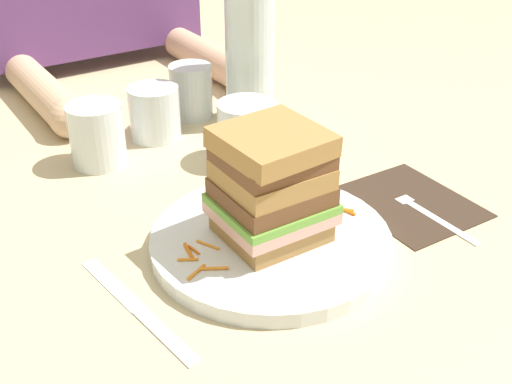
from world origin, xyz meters
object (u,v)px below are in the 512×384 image
(napkin_dark, at_px, (409,202))
(sandwich, at_px, (272,186))
(juice_glass, at_px, (247,134))
(fork, at_px, (423,208))
(empty_tumbler_1, at_px, (191,91))
(empty_tumbler_2, at_px, (97,135))
(main_plate, at_px, (271,241))
(water_bottle, at_px, (250,44))
(knife, at_px, (139,310))
(empty_tumbler_0, at_px, (155,113))

(napkin_dark, bearing_deg, sandwich, 175.35)
(sandwich, relative_size, juice_glass, 1.52)
(fork, bearing_deg, empty_tumbler_1, 102.66)
(empty_tumbler_2, bearing_deg, napkin_dark, -48.42)
(empty_tumbler_2, bearing_deg, empty_tumbler_1, 22.35)
(main_plate, distance_m, empty_tumbler_2, 0.31)
(fork, bearing_deg, water_bottle, 94.11)
(knife, xyz_separation_m, water_bottle, (0.34, 0.33, 0.12))
(napkin_dark, distance_m, empty_tumbler_2, 0.43)
(sandwich, distance_m, knife, 0.19)
(knife, bearing_deg, main_plate, 6.03)
(napkin_dark, xyz_separation_m, empty_tumbler_0, (-0.18, 0.35, 0.04))
(napkin_dark, distance_m, empty_tumbler_1, 0.41)
(main_plate, bearing_deg, juice_glass, 64.11)
(sandwich, xyz_separation_m, water_bottle, (0.18, 0.31, 0.05))
(sandwich, xyz_separation_m, knife, (-0.17, -0.02, -0.08))
(fork, height_order, empty_tumbler_2, empty_tumbler_2)
(knife, height_order, empty_tumbler_1, empty_tumbler_1)
(main_plate, bearing_deg, water_bottle, 60.70)
(empty_tumbler_2, bearing_deg, water_bottle, 2.12)
(napkin_dark, xyz_separation_m, fork, (-0.00, -0.02, 0.00))
(main_plate, xyz_separation_m, fork, (0.20, -0.04, -0.00))
(water_bottle, bearing_deg, juice_glass, -124.69)
(fork, relative_size, empty_tumbler_1, 1.95)
(napkin_dark, xyz_separation_m, juice_glass, (-0.10, 0.21, 0.04))
(main_plate, distance_m, juice_glass, 0.22)
(sandwich, height_order, empty_tumbler_2, sandwich)
(empty_tumbler_0, height_order, empty_tumbler_2, empty_tumbler_2)
(empty_tumbler_0, height_order, empty_tumbler_1, empty_tumbler_1)
(water_bottle, relative_size, empty_tumbler_0, 3.57)
(napkin_dark, xyz_separation_m, empty_tumbler_1, (-0.09, 0.40, 0.04))
(juice_glass, bearing_deg, sandwich, -115.93)
(main_plate, height_order, empty_tumbler_2, empty_tumbler_2)
(napkin_dark, height_order, empty_tumbler_2, empty_tumbler_2)
(water_bottle, height_order, empty_tumbler_1, water_bottle)
(main_plate, xyz_separation_m, empty_tumbler_2, (-0.08, 0.30, 0.03))
(fork, xyz_separation_m, empty_tumbler_0, (-0.18, 0.38, 0.04))
(fork, distance_m, empty_tumbler_1, 0.43)
(sandwich, relative_size, empty_tumbler_0, 1.63)
(napkin_dark, bearing_deg, empty_tumbler_2, 131.58)
(napkin_dark, bearing_deg, empty_tumbler_0, 116.88)
(main_plate, bearing_deg, empty_tumbler_1, 74.40)
(empty_tumbler_2, bearing_deg, fork, -50.36)
(water_bottle, bearing_deg, sandwich, -119.32)
(juice_glass, height_order, empty_tumbler_2, empty_tumbler_2)
(empty_tumbler_1, bearing_deg, empty_tumbler_0, -153.58)
(sandwich, relative_size, empty_tumbler_1, 1.52)
(empty_tumbler_0, relative_size, empty_tumbler_2, 0.91)
(fork, distance_m, empty_tumbler_2, 0.44)
(fork, xyz_separation_m, juice_glass, (-0.10, 0.24, 0.04))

